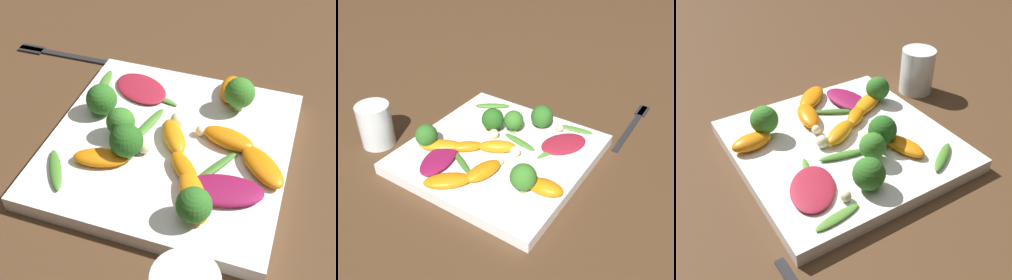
% 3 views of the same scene
% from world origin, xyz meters
% --- Properties ---
extents(ground_plane, '(2.40, 2.40, 0.00)m').
position_xyz_m(ground_plane, '(0.00, 0.00, 0.00)').
color(ground_plane, '#4C331E').
extents(plate, '(0.30, 0.30, 0.02)m').
position_xyz_m(plate, '(0.00, 0.00, 0.01)').
color(plate, white).
rests_on(plate, ground_plane).
extents(fork, '(0.19, 0.02, 0.01)m').
position_xyz_m(fork, '(-0.25, 0.16, 0.00)').
color(fork, '#262628').
rests_on(fork, ground_plane).
extents(radicchio_leaf_0, '(0.10, 0.07, 0.01)m').
position_xyz_m(radicchio_leaf_0, '(0.09, -0.06, 0.03)').
color(radicchio_leaf_0, maroon).
rests_on(radicchio_leaf_0, plate).
extents(radicchio_leaf_1, '(0.10, 0.09, 0.01)m').
position_xyz_m(radicchio_leaf_1, '(-0.07, 0.09, 0.02)').
color(radicchio_leaf_1, maroon).
rests_on(radicchio_leaf_1, plate).
extents(orange_segment_0, '(0.07, 0.05, 0.02)m').
position_xyz_m(orange_segment_0, '(0.07, 0.02, 0.03)').
color(orange_segment_0, orange).
rests_on(orange_segment_0, plate).
extents(orange_segment_1, '(0.06, 0.08, 0.02)m').
position_xyz_m(orange_segment_1, '(0.06, -0.08, 0.03)').
color(orange_segment_1, orange).
rests_on(orange_segment_1, plate).
extents(orange_segment_2, '(0.06, 0.07, 0.02)m').
position_xyz_m(orange_segment_2, '(0.01, 0.00, 0.03)').
color(orange_segment_2, orange).
rests_on(orange_segment_2, plate).
extents(orange_segment_3, '(0.07, 0.05, 0.02)m').
position_xyz_m(orange_segment_3, '(-0.07, -0.06, 0.03)').
color(orange_segment_3, orange).
rests_on(orange_segment_3, plate).
extents(orange_segment_4, '(0.06, 0.06, 0.02)m').
position_xyz_m(orange_segment_4, '(0.03, -0.05, 0.03)').
color(orange_segment_4, orange).
rests_on(orange_segment_4, plate).
extents(orange_segment_5, '(0.08, 0.08, 0.02)m').
position_xyz_m(orange_segment_5, '(0.12, -0.01, 0.03)').
color(orange_segment_5, orange).
rests_on(orange_segment_5, plate).
extents(orange_segment_6, '(0.04, 0.06, 0.02)m').
position_xyz_m(orange_segment_6, '(0.05, 0.12, 0.03)').
color(orange_segment_6, orange).
rests_on(orange_segment_6, plate).
extents(broccoli_floret_0, '(0.04, 0.04, 0.04)m').
position_xyz_m(broccoli_floret_0, '(-0.06, -0.01, 0.04)').
color(broccoli_floret_0, '#7A9E51').
rests_on(broccoli_floret_0, plate).
extents(broccoli_floret_1, '(0.04, 0.04, 0.04)m').
position_xyz_m(broccoli_floret_1, '(-0.11, 0.03, 0.04)').
color(broccoli_floret_1, '#7A9E51').
rests_on(broccoli_floret_1, plate).
extents(broccoli_floret_2, '(0.04, 0.04, 0.04)m').
position_xyz_m(broccoli_floret_2, '(0.06, -0.11, 0.05)').
color(broccoli_floret_2, '#7A9E51').
rests_on(broccoli_floret_2, plate).
extents(broccoli_floret_3, '(0.04, 0.04, 0.05)m').
position_xyz_m(broccoli_floret_3, '(0.07, 0.09, 0.05)').
color(broccoli_floret_3, '#7A9E51').
rests_on(broccoli_floret_3, plate).
extents(broccoli_floret_4, '(0.04, 0.04, 0.05)m').
position_xyz_m(broccoli_floret_4, '(-0.04, -0.04, 0.05)').
color(broccoli_floret_4, '#7A9E51').
rests_on(broccoli_floret_4, plate).
extents(arugula_sprig_0, '(0.07, 0.03, 0.00)m').
position_xyz_m(arugula_sprig_0, '(-0.04, 0.08, 0.02)').
color(arugula_sprig_0, '#518E33').
rests_on(arugula_sprig_0, plate).
extents(arugula_sprig_1, '(0.02, 0.07, 0.00)m').
position_xyz_m(arugula_sprig_1, '(-0.13, 0.09, 0.02)').
color(arugula_sprig_1, '#518E33').
rests_on(arugula_sprig_1, plate).
extents(arugula_sprig_2, '(0.05, 0.07, 0.01)m').
position_xyz_m(arugula_sprig_2, '(-0.11, -0.09, 0.02)').
color(arugula_sprig_2, '#47842D').
rests_on(arugula_sprig_2, plate).
extents(arugula_sprig_3, '(0.03, 0.07, 0.01)m').
position_xyz_m(arugula_sprig_3, '(-0.04, 0.02, 0.02)').
color(arugula_sprig_3, '#47842D').
rests_on(arugula_sprig_3, plate).
extents(arugula_sprig_4, '(0.05, 0.08, 0.01)m').
position_xyz_m(arugula_sprig_4, '(0.07, -0.03, 0.02)').
color(arugula_sprig_4, '#3D7528').
rests_on(arugula_sprig_4, plate).
extents(macadamia_nut_0, '(0.02, 0.02, 0.02)m').
position_xyz_m(macadamia_nut_0, '(-0.02, -0.03, 0.03)').
color(macadamia_nut_0, beige).
rests_on(macadamia_nut_0, plate).
extents(macadamia_nut_1, '(0.01, 0.01, 0.01)m').
position_xyz_m(macadamia_nut_1, '(-0.11, 0.06, 0.03)').
color(macadamia_nut_1, beige).
rests_on(macadamia_nut_1, plate).
extents(macadamia_nut_2, '(0.01, 0.01, 0.01)m').
position_xyz_m(macadamia_nut_2, '(0.03, 0.02, 0.03)').
color(macadamia_nut_2, beige).
rests_on(macadamia_nut_2, plate).
extents(macadamia_nut_3, '(0.02, 0.02, 0.02)m').
position_xyz_m(macadamia_nut_3, '(0.00, 0.03, 0.03)').
color(macadamia_nut_3, beige).
rests_on(macadamia_nut_3, plate).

